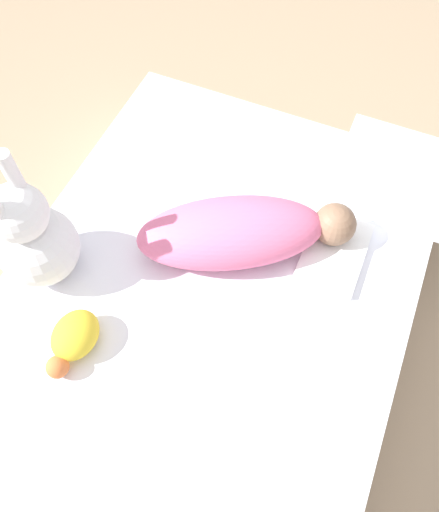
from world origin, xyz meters
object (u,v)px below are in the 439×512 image
object	(u,v)px
swaddled_baby	(240,232)
pillow	(404,178)
bunny_plush	(33,238)
turtle_plush	(73,339)

from	to	relation	value
swaddled_baby	pillow	xyz separation A→B (m)	(-0.36, 0.34, -0.03)
pillow	bunny_plush	size ratio (longest dim) A/B	0.93
turtle_plush	bunny_plush	bearing A→B (deg)	-131.69
swaddled_baby	turtle_plush	world-z (taller)	swaddled_baby
swaddled_baby	turtle_plush	bearing A→B (deg)	-151.39
swaddled_baby	bunny_plush	world-z (taller)	bunny_plush
bunny_plush	turtle_plush	world-z (taller)	bunny_plush
pillow	turtle_plush	bearing A→B (deg)	-37.99
pillow	turtle_plush	size ratio (longest dim) A/B	2.15
pillow	bunny_plush	world-z (taller)	bunny_plush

